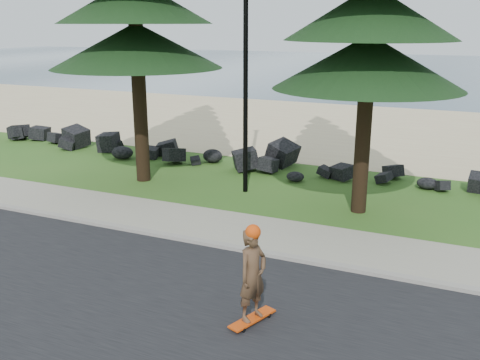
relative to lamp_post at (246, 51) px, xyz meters
The scene contains 9 objects.
ground 5.23m from the lamp_post, 90.00° to the right, with size 160.00×160.00×0.00m, color #2F5D1D.
road 8.74m from the lamp_post, 90.00° to the right, with size 160.00×7.00×0.02m, color black.
kerb 5.79m from the lamp_post, 90.00° to the right, with size 160.00×0.20×0.10m, color gray.
sidewalk 5.08m from the lamp_post, 90.00° to the right, with size 160.00×2.00×0.08m, color gray.
beach_sand 12.03m from the lamp_post, 90.00° to the left, with size 160.00×15.00×0.01m, color tan.
ocean 47.98m from the lamp_post, 90.00° to the left, with size 160.00×58.00×0.01m, color #324D60.
seawall_boulders 4.78m from the lamp_post, 90.00° to the left, with size 60.00×2.40×1.10m, color black, non-canonical shape.
lamp_post is the anchor object (origin of this frame).
skateboarder 8.08m from the lamp_post, 65.93° to the right, with size 0.56×0.98×1.78m.
Camera 1 is at (6.04, -10.98, 4.91)m, focal length 40.00 mm.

